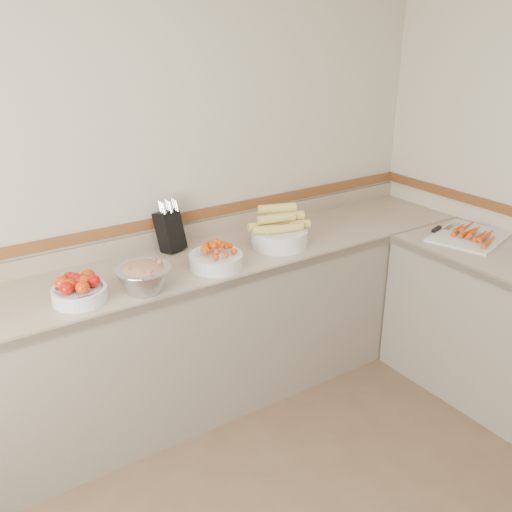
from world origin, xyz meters
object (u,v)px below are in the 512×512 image
cherry_tomato_bowl (216,258)px  rhubarb_bowl (143,277)px  knife_block (170,230)px  corn_bowl (279,233)px  cutting_board (470,235)px  tomato_bowl (79,290)px

cherry_tomato_bowl → rhubarb_bowl: 0.45m
knife_block → cherry_tomato_bowl: (0.10, -0.36, -0.07)m
corn_bowl → cutting_board: corn_bowl is taller
corn_bowl → rhubarb_bowl: corn_bowl is taller
cutting_board → knife_block: bearing=152.6°
corn_bowl → rhubarb_bowl: (-0.92, -0.13, 0.00)m
tomato_bowl → knife_block: bearing=28.1°
rhubarb_bowl → tomato_bowl: bearing=165.2°
corn_bowl → cutting_board: bearing=-27.5°
tomato_bowl → corn_bowl: (1.21, 0.05, 0.02)m
cherry_tomato_bowl → rhubarb_bowl: (-0.44, -0.07, 0.03)m
corn_bowl → knife_block: bearing=152.8°
cutting_board → cherry_tomato_bowl: bearing=162.4°
knife_block → cherry_tomato_bowl: 0.38m
tomato_bowl → cutting_board: 2.32m
tomato_bowl → rhubarb_bowl: bearing=-14.8°
tomato_bowl → cutting_board: size_ratio=0.46×
knife_block → cutting_board: size_ratio=0.55×
cherry_tomato_bowl → cutting_board: cherry_tomato_bowl is taller
rhubarb_bowl → corn_bowl: bearing=8.2°
knife_block → corn_bowl: size_ratio=0.84×
rhubarb_bowl → cutting_board: bearing=-12.0°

